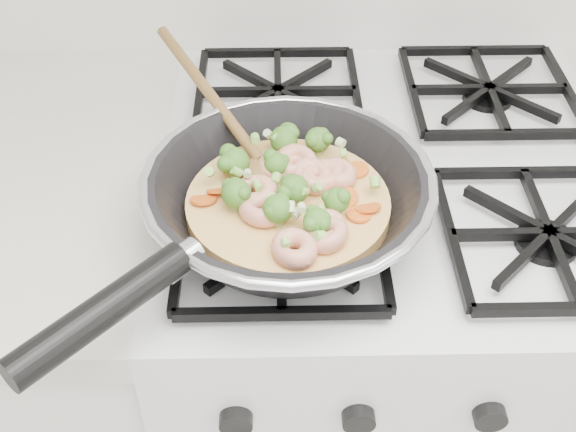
{
  "coord_description": "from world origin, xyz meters",
  "views": [
    {
      "loc": [
        -0.15,
        0.96,
        1.48
      ],
      "look_at": [
        -0.14,
        1.57,
        0.93
      ],
      "focal_mm": 46.07,
      "sensor_mm": 36.0,
      "label": 1
    }
  ],
  "objects": [
    {
      "name": "stove",
      "position": [
        0.0,
        1.7,
        0.46
      ],
      "size": [
        0.6,
        0.6,
        0.92
      ],
      "color": "silver",
      "rests_on": "ground"
    },
    {
      "name": "skillet",
      "position": [
        -0.15,
        1.57,
        0.96
      ],
      "size": [
        0.41,
        0.55,
        0.1
      ],
      "rotation": [
        0.0,
        0.0,
        0.24
      ],
      "color": "black",
      "rests_on": "stove"
    }
  ]
}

